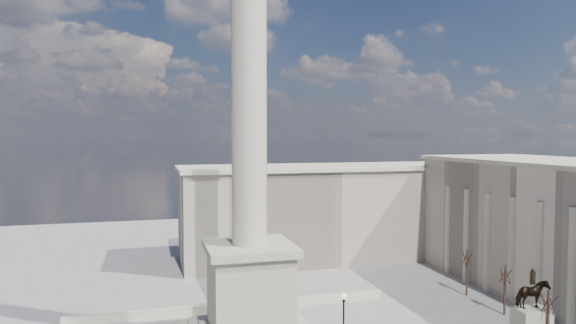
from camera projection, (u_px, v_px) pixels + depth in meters
The scene contains 9 objects.
nelsons_column at pixel (249, 224), 52.92m from camera, with size 14.00×14.00×49.85m.
balustrade_wall at pixel (233, 307), 64.18m from camera, with size 40.00×0.60×1.10m, color beige.
building_east at pixel (568, 229), 69.66m from camera, with size 19.00×46.00×18.60m.
building_northeast at pixel (322, 211), 92.11m from camera, with size 51.00×17.00×16.60m.
victorian_lamp at pixel (344, 321), 50.04m from camera, with size 0.57×0.57×6.64m.
equestrian_statue at pixel (531, 324), 51.69m from camera, with size 4.20×3.15×8.69m.
bare_tree_near at pixel (548, 302), 50.46m from camera, with size 1.63×1.63×7.15m.
bare_tree_mid at pixel (505, 274), 62.68m from camera, with size 1.70×1.70×6.45m.
bare_tree_far at pixel (467, 257), 70.26m from camera, with size 1.68×1.68×6.86m.
Camera 1 is at (-9.86, -46.73, 22.09)m, focal length 32.00 mm.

